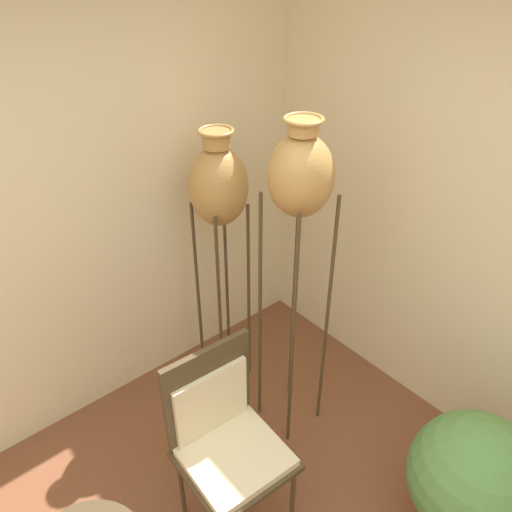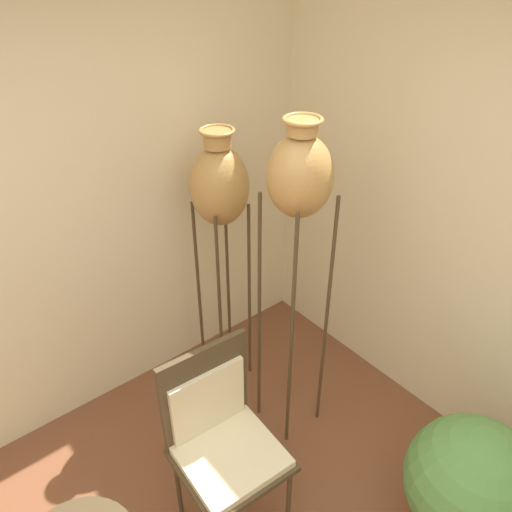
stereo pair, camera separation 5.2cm
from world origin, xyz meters
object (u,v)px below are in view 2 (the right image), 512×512
Objects in this scene: chair at (221,433)px; vase_stand_tall at (300,184)px; potted_plant at (470,488)px; vase_stand_medium at (219,189)px.

vase_stand_tall is at bearing 22.89° from chair.
potted_plant is (0.81, -0.87, -0.19)m from chair.
vase_stand_tall is at bearing 96.85° from potted_plant.
vase_stand_medium is 2.27× the size of potted_plant.
vase_stand_tall reaches higher than chair.
chair is at bearing -160.63° from vase_stand_tall.
chair is 1.20m from potted_plant.
vase_stand_medium is at bearing 56.39° from chair.
vase_stand_medium is 1.95m from potted_plant.
chair is 1.36× the size of potted_plant.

